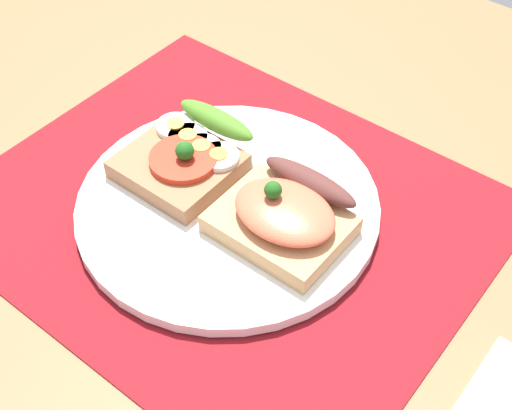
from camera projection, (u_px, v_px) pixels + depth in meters
The scene contains 5 objects.
ground_plane at pixel (229, 225), 61.27cm from camera, with size 120.00×90.00×3.20cm, color #8E5E3A.
placemat at pixel (228, 211), 60.00cm from camera, with size 41.52×34.82×0.30cm, color maroon.
plate at pixel (228, 205), 59.52cm from camera, with size 25.32×25.32×1.03cm, color white.
sandwich_egg_tomato at pixel (189, 154), 61.09cm from camera, with size 9.25×10.06×3.91cm.
sandwich_salmon at pixel (284, 216), 55.65cm from camera, with size 10.29×9.43×4.95cm.
Camera 1 is at (27.18, -30.66, 44.04)cm, focal length 49.95 mm.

